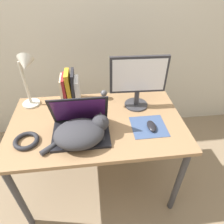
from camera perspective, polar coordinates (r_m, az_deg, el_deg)
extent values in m
plane|color=#847056|center=(1.76, -2.37, -28.60)|extent=(12.00, 12.00, 0.00)
cube|color=beige|center=(1.88, -6.91, 28.18)|extent=(8.00, 0.05, 2.60)
cube|color=#93704C|center=(1.39, -4.34, -3.10)|extent=(1.20, 0.71, 0.03)
cylinder|color=#38383D|center=(1.57, -24.91, -21.77)|extent=(0.04, 0.04, 0.69)
cylinder|color=#38383D|center=(1.58, 18.43, -18.53)|extent=(0.04, 0.04, 0.69)
cylinder|color=#38383D|center=(1.93, -20.88, -6.25)|extent=(0.04, 0.04, 0.69)
cylinder|color=#38383D|center=(1.94, 12.00, -3.87)|extent=(0.04, 0.04, 0.69)
cube|color=black|center=(1.29, -8.77, -6.16)|extent=(0.36, 0.27, 0.02)
cube|color=#28282D|center=(1.28, -8.81, -6.25)|extent=(0.29, 0.14, 0.00)
cube|color=black|center=(1.27, -9.31, 0.60)|extent=(0.36, 0.11, 0.25)
cube|color=#421956|center=(1.27, -9.31, 0.41)|extent=(0.32, 0.10, 0.22)
ellipsoid|color=#333338|center=(1.21, -9.33, -6.11)|extent=(0.33, 0.28, 0.13)
sphere|color=#333338|center=(1.23, -3.36, -3.06)|extent=(0.11, 0.11, 0.11)
cone|color=#333338|center=(1.23, -3.28, -0.68)|extent=(0.04, 0.04, 0.03)
cone|color=#333338|center=(1.18, -2.75, -2.44)|extent=(0.04, 0.04, 0.03)
cylinder|color=#333338|center=(1.24, -16.97, -9.54)|extent=(0.13, 0.12, 0.03)
cylinder|color=#333338|center=(1.54, 6.86, 2.14)|extent=(0.17, 0.17, 0.01)
cylinder|color=#333338|center=(1.50, 7.04, 4.04)|extent=(0.04, 0.04, 0.11)
cube|color=#28282D|center=(1.41, 7.64, 10.48)|extent=(0.40, 0.04, 0.27)
cube|color=white|center=(1.39, 7.77, 10.25)|extent=(0.37, 0.02, 0.24)
cube|color=#384C75|center=(1.36, 10.42, -4.08)|extent=(0.23, 0.22, 0.00)
ellipsoid|color=black|center=(1.34, 11.23, -3.95)|extent=(0.06, 0.11, 0.03)
cube|color=beige|center=(1.56, -14.02, 6.11)|extent=(0.03, 0.15, 0.21)
cube|color=maroon|center=(1.55, -13.26, 6.29)|extent=(0.02, 0.15, 0.22)
cube|color=gold|center=(1.54, -12.19, 6.89)|extent=(0.04, 0.15, 0.25)
cube|color=#232328|center=(1.54, -11.02, 6.99)|extent=(0.03, 0.16, 0.25)
cube|color=white|center=(1.55, -9.87, 6.13)|extent=(0.03, 0.15, 0.19)
cylinder|color=beige|center=(1.66, -22.01, 2.29)|extent=(0.13, 0.13, 0.01)
cylinder|color=beige|center=(1.57, -23.50, 7.45)|extent=(0.02, 0.02, 0.34)
cone|color=beige|center=(1.45, -23.58, 12.53)|extent=(0.11, 0.13, 0.14)
torus|color=#232328|center=(1.33, -23.29, -7.56)|extent=(0.15, 0.15, 0.03)
cylinder|color=#232328|center=(1.60, -2.30, 4.21)|extent=(0.02, 0.02, 0.02)
sphere|color=#4C4C51|center=(1.58, -2.33, 5.36)|extent=(0.05, 0.05, 0.05)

